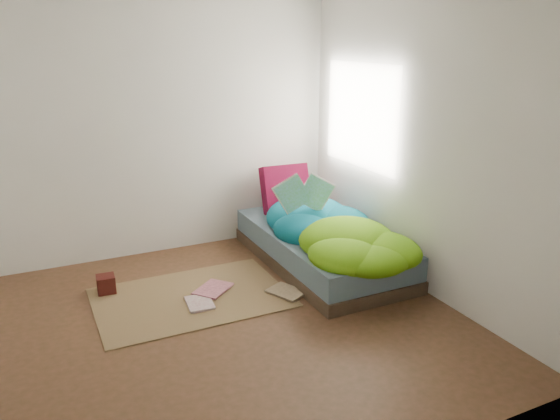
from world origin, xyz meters
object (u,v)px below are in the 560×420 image
(pillow_magenta, at_px, (286,189))
(open_book, at_px, (304,183))
(bed, at_px, (321,248))
(wooden_box, at_px, (106,284))
(floor_book_a, at_px, (187,305))
(floor_book_b, at_px, (201,287))

(pillow_magenta, bearing_deg, open_book, -98.07)
(bed, bearing_deg, wooden_box, 173.11)
(pillow_magenta, relative_size, wooden_box, 3.32)
(open_book, bearing_deg, bed, -3.00)
(bed, xyz_separation_m, floor_book_a, (-1.45, -0.32, -0.15))
(bed, relative_size, floor_book_a, 6.93)
(bed, height_order, floor_book_a, bed)
(wooden_box, xyz_separation_m, floor_book_b, (0.76, -0.29, -0.06))
(bed, xyz_separation_m, open_book, (-0.16, 0.06, 0.66))
(open_book, xyz_separation_m, wooden_box, (-1.84, 0.18, -0.74))
(pillow_magenta, xyz_separation_m, floor_book_a, (-1.41, -1.03, -0.57))
(bed, relative_size, pillow_magenta, 3.97)
(pillow_magenta, height_order, floor_book_a, pillow_magenta)
(bed, distance_m, open_book, 0.68)
(floor_book_a, height_order, floor_book_b, floor_book_b)
(floor_book_b, bearing_deg, open_book, 55.74)
(pillow_magenta, height_order, floor_book_b, pillow_magenta)
(wooden_box, height_order, floor_book_b, wooden_box)
(floor_book_b, bearing_deg, pillow_magenta, 82.27)
(pillow_magenta, distance_m, floor_book_a, 1.84)
(floor_book_b, bearing_deg, wooden_box, -151.12)
(pillow_magenta, bearing_deg, floor_book_a, -141.08)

